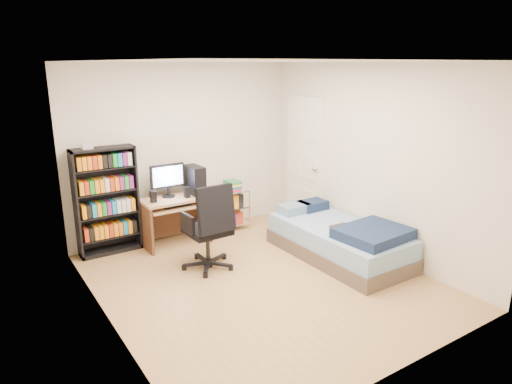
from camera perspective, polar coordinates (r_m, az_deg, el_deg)
room at (r=5.06m, az=0.63°, el=1.76°), size 3.58×4.08×2.58m
media_shelf at (r=6.35m, az=-18.18°, el=-0.93°), size 0.81×0.27×1.50m
computer_desk at (r=6.52m, az=-9.58°, el=-1.03°), size 0.91×0.53×1.14m
office_chair at (r=5.69m, az=-5.83°, el=-6.22°), size 0.68×0.68×1.10m
wire_cart at (r=6.98m, az=-3.08°, el=-0.73°), size 0.49×0.37×0.76m
bed at (r=6.12m, az=10.45°, el=-5.90°), size 0.97×1.94×0.55m
door at (r=7.18m, az=6.04°, el=3.82°), size 0.12×0.80×2.00m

